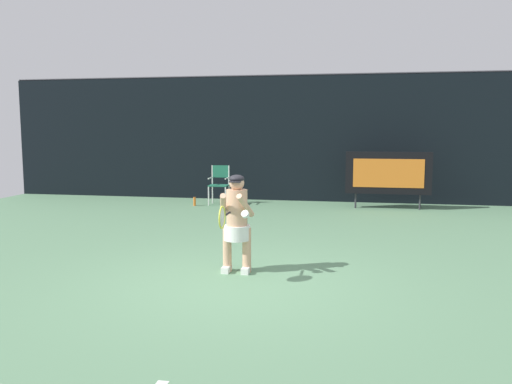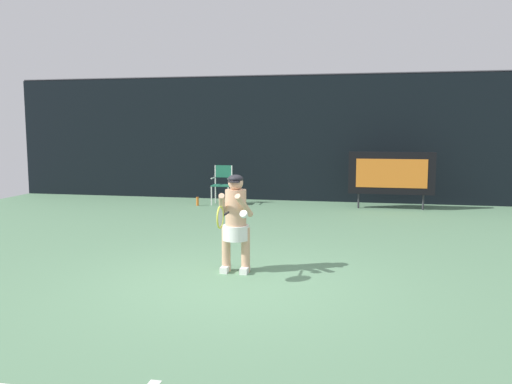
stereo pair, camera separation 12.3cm
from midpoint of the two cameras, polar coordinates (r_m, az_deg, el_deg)
ground at (r=7.17m, az=-2.82°, el=-10.37°), size 18.00×22.00×0.03m
backdrop_screen at (r=15.43m, az=4.74°, el=5.75°), size 18.00×0.12×3.66m
scoreboard at (r=14.24m, az=13.83°, el=2.00°), size 2.20×0.21×1.50m
umpire_chair at (r=14.74m, az=-4.21°, el=1.06°), size 0.52×0.44×1.08m
water_bottle at (r=14.58m, az=-6.88°, el=-1.00°), size 0.07×0.07×0.27m
tennis_player at (r=7.76m, az=-2.54°, el=-3.02°), size 0.53×0.60×1.45m
tennis_racket at (r=7.13m, az=-4.13°, el=-2.73°), size 0.03×0.60×0.31m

